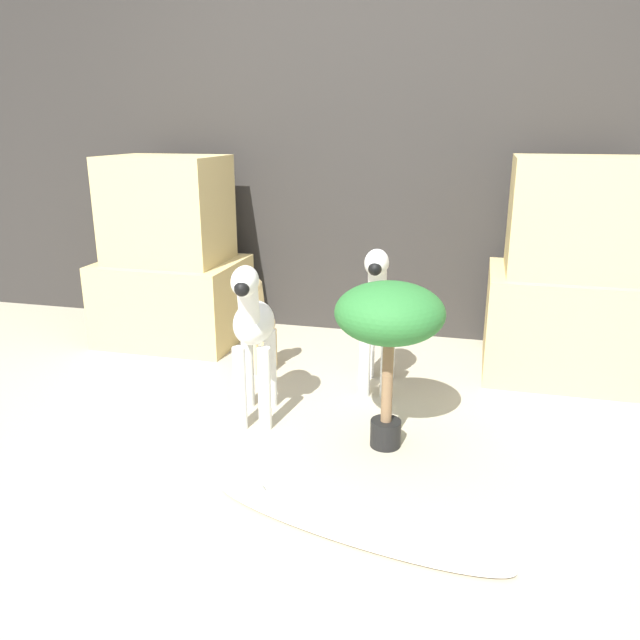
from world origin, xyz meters
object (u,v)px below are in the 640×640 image
object	(u,v)px
surfboard	(349,522)
potted_palm_front	(389,319)
giraffe_figurine	(262,319)
zebra_right	(378,307)
zebra_left	(253,329)

from	to	relation	value
surfboard	potted_palm_front	bearing A→B (deg)	86.80
giraffe_figurine	surfboard	size ratio (longest dim) A/B	0.51
zebra_right	surfboard	bearing A→B (deg)	-84.94
zebra_left	surfboard	distance (m)	0.95
giraffe_figurine	potted_palm_front	xyz separation A→B (m)	(0.74, -0.62, 0.24)
giraffe_figurine	surfboard	xyz separation A→B (m)	(0.71, -1.18, -0.29)
zebra_right	giraffe_figurine	distance (m)	0.63
giraffe_figurine	potted_palm_front	world-z (taller)	potted_palm_front
zebra_left	potted_palm_front	xyz separation A→B (m)	(0.59, -0.08, 0.12)
surfboard	giraffe_figurine	bearing A→B (deg)	121.14
potted_palm_front	surfboard	xyz separation A→B (m)	(-0.03, -0.56, -0.53)
zebra_right	giraffe_figurine	size ratio (longest dim) A/B	1.35
zebra_left	giraffe_figurine	bearing A→B (deg)	105.96
zebra_right	zebra_left	xyz separation A→B (m)	(-0.46, -0.46, 0.00)
zebra_right	giraffe_figurine	bearing A→B (deg)	173.42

